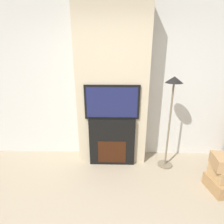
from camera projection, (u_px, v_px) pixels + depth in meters
The scene contains 5 objects.
wall_back at pixel (113, 85), 3.13m from camera, with size 6.00×0.06×2.70m.
chimney_breast at pixel (112, 87), 2.93m from camera, with size 1.17×0.35×2.70m.
fireplace at pixel (112, 142), 3.06m from camera, with size 0.78×0.15×0.86m.
television at pixel (112, 102), 2.83m from camera, with size 0.89×0.07×0.57m.
floor_lamp at pixel (172, 101), 2.74m from camera, with size 0.27×0.27×1.57m.
Camera 1 is at (0.07, -1.09, 1.89)m, focal length 28.00 mm.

